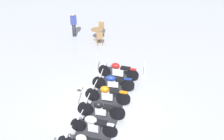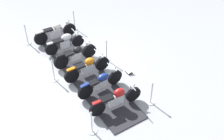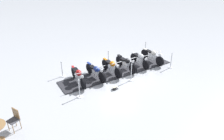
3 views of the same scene
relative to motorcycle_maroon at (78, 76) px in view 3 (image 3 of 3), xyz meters
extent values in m
plane|color=#A8AAB2|center=(1.21, -2.60, -0.53)|extent=(80.00, 80.00, 0.00)
cube|color=#28282D|center=(1.21, -2.60, -0.50)|extent=(4.67, 7.86, 0.05)
cylinder|color=black|center=(-0.71, -0.28, -0.15)|extent=(0.65, 0.34, 0.66)
cylinder|color=black|center=(0.78, 0.30, -0.15)|extent=(0.65, 0.34, 0.66)
cube|color=silver|center=(0.03, 0.01, -0.09)|extent=(0.63, 0.39, 0.42)
ellipsoid|color=#AD1919|center=(-0.11, -0.04, 0.26)|extent=(0.54, 0.47, 0.33)
cube|color=black|center=(0.40, 0.15, 0.21)|extent=(0.59, 0.46, 0.08)
cube|color=#AD1919|center=(0.78, 0.30, 0.21)|extent=(0.38, 0.25, 0.06)
cylinder|color=silver|center=(-0.63, -0.25, 0.13)|extent=(0.33, 0.18, 0.55)
cylinder|color=silver|center=(-0.55, -0.21, 0.47)|extent=(0.32, 0.76, 0.04)
sphere|color=silver|center=(-0.64, -0.25, 0.27)|extent=(0.18, 0.18, 0.18)
cylinder|color=black|center=(-0.15, -1.39, -0.14)|extent=(0.65, 0.42, 0.68)
cylinder|color=black|center=(1.16, -0.67, -0.14)|extent=(0.65, 0.42, 0.68)
cube|color=silver|center=(0.50, -1.03, -0.12)|extent=(0.57, 0.42, 0.35)
ellipsoid|color=navy|center=(0.38, -1.10, 0.18)|extent=(0.61, 0.52, 0.31)
cube|color=black|center=(0.80, -0.87, 0.14)|extent=(0.51, 0.45, 0.08)
cube|color=navy|center=(1.16, -0.67, 0.23)|extent=(0.39, 0.29, 0.06)
cylinder|color=silver|center=(-0.08, -1.35, 0.15)|extent=(0.30, 0.21, 0.58)
cylinder|color=silver|center=(-0.01, -1.31, 0.50)|extent=(0.34, 0.58, 0.04)
sphere|color=silver|center=(-0.09, -1.36, 0.30)|extent=(0.18, 0.18, 0.18)
cylinder|color=black|center=(0.28, -2.40, -0.14)|extent=(0.67, 0.39, 0.68)
cylinder|color=black|center=(1.67, -1.75, -0.14)|extent=(0.67, 0.39, 0.68)
cube|color=silver|center=(0.98, -2.08, -0.08)|extent=(0.57, 0.41, 0.42)
ellipsoid|color=#D16B0F|center=(0.85, -2.13, 0.26)|extent=(0.53, 0.48, 0.32)
cube|color=black|center=(1.29, -1.93, 0.21)|extent=(0.53, 0.45, 0.08)
cube|color=#D16B0F|center=(1.67, -1.75, 0.23)|extent=(0.40, 0.28, 0.06)
cylinder|color=silver|center=(0.35, -2.37, 0.15)|extent=(0.31, 0.19, 0.58)
cylinder|color=silver|center=(0.43, -2.33, 0.50)|extent=(0.35, 0.69, 0.04)
sphere|color=silver|center=(0.34, -2.38, 0.30)|extent=(0.18, 0.18, 0.18)
cylinder|color=black|center=(0.78, -3.45, -0.13)|extent=(0.69, 0.43, 0.70)
cylinder|color=black|center=(2.11, -2.79, -0.13)|extent=(0.69, 0.43, 0.70)
cube|color=silver|center=(1.45, -3.12, -0.12)|extent=(0.55, 0.44, 0.34)
ellipsoid|color=black|center=(1.34, -3.17, 0.19)|extent=(0.52, 0.47, 0.32)
cube|color=black|center=(1.75, -2.97, 0.14)|extent=(0.55, 0.46, 0.08)
cube|color=black|center=(2.11, -2.79, 0.25)|extent=(0.42, 0.32, 0.06)
cylinder|color=silver|center=(0.85, -3.42, 0.17)|extent=(0.29, 0.19, 0.60)
cylinder|color=silver|center=(0.92, -3.38, 0.52)|extent=(0.31, 0.58, 0.04)
sphere|color=silver|center=(0.83, -3.43, 0.32)|extent=(0.18, 0.18, 0.18)
cylinder|color=black|center=(1.27, -4.43, -0.16)|extent=(0.63, 0.34, 0.64)
cylinder|color=black|center=(2.57, -3.89, -0.16)|extent=(0.63, 0.34, 0.64)
cube|color=silver|center=(1.92, -4.16, -0.10)|extent=(0.49, 0.34, 0.42)
ellipsoid|color=#B7BAC1|center=(1.81, -4.21, 0.26)|extent=(0.63, 0.52, 0.34)
cube|color=black|center=(2.23, -4.03, 0.21)|extent=(0.58, 0.48, 0.08)
cube|color=#B7BAC1|center=(2.57, -3.89, 0.19)|extent=(0.37, 0.25, 0.06)
cylinder|color=silver|center=(1.33, -4.41, 0.11)|extent=(0.29, 0.17, 0.55)
cylinder|color=silver|center=(1.40, -4.38, 0.44)|extent=(0.28, 0.61, 0.04)
sphere|color=silver|center=(1.31, -4.42, 0.24)|extent=(0.18, 0.18, 0.18)
cylinder|color=black|center=(1.66, -5.54, -0.13)|extent=(0.68, 0.39, 0.69)
cylinder|color=black|center=(3.12, -4.87, -0.13)|extent=(0.68, 0.39, 0.69)
cube|color=silver|center=(2.39, -5.21, -0.07)|extent=(0.59, 0.42, 0.44)
ellipsoid|color=silver|center=(2.27, -5.26, 0.28)|extent=(0.51, 0.45, 0.30)
cube|color=black|center=(2.73, -5.05, 0.23)|extent=(0.58, 0.46, 0.08)
cube|color=silver|center=(3.12, -4.87, 0.24)|extent=(0.41, 0.29, 0.06)
cylinder|color=silver|center=(1.74, -5.50, 0.16)|extent=(0.32, 0.20, 0.59)
cylinder|color=silver|center=(1.82, -5.47, 0.52)|extent=(0.31, 0.63, 0.04)
sphere|color=silver|center=(1.73, -5.51, 0.32)|extent=(0.18, 0.18, 0.18)
cylinder|color=silver|center=(-1.40, -0.08, -0.51)|extent=(0.34, 0.34, 0.03)
cylinder|color=silver|center=(-1.40, -0.08, -0.02)|extent=(0.05, 0.05, 0.97)
sphere|color=silver|center=(-1.40, -0.08, 0.50)|extent=(0.09, 0.09, 0.09)
cylinder|color=silver|center=(3.83, -5.11, -0.51)|extent=(0.30, 0.30, 0.03)
cylinder|color=silver|center=(3.83, -5.11, 0.00)|extent=(0.05, 0.05, 1.01)
sphere|color=silver|center=(3.83, -5.11, 0.55)|extent=(0.09, 0.09, 0.09)
cylinder|color=silver|center=(2.44, -2.04, -0.51)|extent=(0.33, 0.33, 0.03)
cylinder|color=silver|center=(2.44, -2.04, -0.02)|extent=(0.05, 0.05, 0.97)
sphere|color=silver|center=(2.44, -2.04, 0.51)|extent=(0.09, 0.09, 0.09)
cylinder|color=silver|center=(-0.02, -3.15, -0.51)|extent=(0.32, 0.32, 0.03)
cylinder|color=silver|center=(-0.02, -3.15, 0.01)|extent=(0.05, 0.05, 1.03)
sphere|color=silver|center=(-0.02, -3.15, 0.56)|extent=(0.09, 0.09, 0.09)
cylinder|color=silver|center=(1.37, -6.22, -0.51)|extent=(0.29, 0.29, 0.03)
cylinder|color=silver|center=(1.37, -6.22, 0.00)|extent=(0.05, 0.05, 1.01)
sphere|color=silver|center=(1.37, -6.22, 0.54)|extent=(0.09, 0.09, 0.09)
cylinder|color=silver|center=(1.05, 1.03, -0.51)|extent=(0.35, 0.35, 0.03)
cylinder|color=silver|center=(1.05, 1.03, -0.04)|extent=(0.05, 0.05, 0.93)
sphere|color=silver|center=(1.05, 1.03, 0.46)|extent=(0.09, 0.09, 0.09)
cube|color=#333338|center=(-0.89, -2.05, -0.51)|extent=(0.32, 0.39, 0.02)
cube|color=beige|center=(-0.89, -2.05, -0.39)|extent=(0.34, 0.38, 0.10)
cylinder|color=olive|center=(-3.74, 2.56, -0.29)|extent=(0.03, 0.03, 0.46)
cylinder|color=olive|center=(-3.53, 2.83, -0.29)|extent=(0.03, 0.03, 0.46)
cylinder|color=olive|center=(-3.48, 2.35, -0.29)|extent=(0.03, 0.03, 0.46)
cylinder|color=olive|center=(-3.26, 2.61, -0.29)|extent=(0.03, 0.03, 0.46)
cube|color=#3F3F47|center=(-3.50, 2.59, -0.04)|extent=(0.56, 0.56, 0.04)
cube|color=olive|center=(-3.36, 2.47, 0.21)|extent=(0.27, 0.33, 0.46)
camera|label=1|loc=(8.70, -11.52, 8.62)|focal=50.03mm
camera|label=2|loc=(1.27, 7.66, 7.80)|focal=45.75mm
camera|label=3|loc=(-10.39, -0.64, 5.53)|focal=32.01mm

